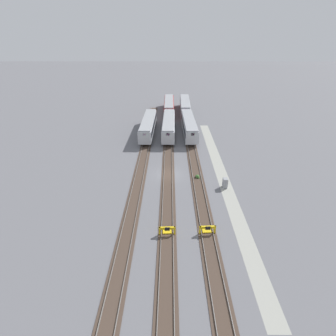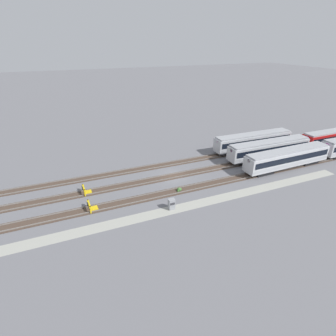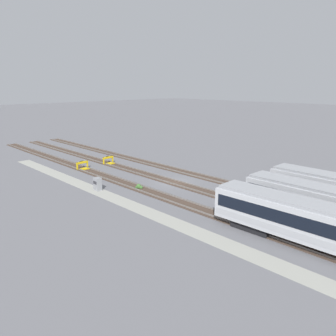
# 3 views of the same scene
# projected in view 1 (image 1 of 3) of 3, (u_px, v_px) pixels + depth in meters

# --- Properties ---
(ground_plane) EXTENTS (400.00, 400.00, 0.00)m
(ground_plane) POSITION_uv_depth(u_px,v_px,m) (168.00, 175.00, 45.29)
(ground_plane) COLOR slate
(service_walkway) EXTENTS (54.00, 2.00, 0.01)m
(service_walkway) POSITION_uv_depth(u_px,v_px,m) (222.00, 175.00, 45.23)
(service_walkway) COLOR #9E9E93
(service_walkway) RESTS_ON ground
(rail_track_nearest) EXTENTS (90.00, 2.23, 0.21)m
(rail_track_nearest) POSITION_uv_depth(u_px,v_px,m) (196.00, 174.00, 45.24)
(rail_track_nearest) COLOR #47382D
(rail_track_nearest) RESTS_ON ground
(rail_track_near_inner) EXTENTS (90.00, 2.24, 0.21)m
(rail_track_near_inner) POSITION_uv_depth(u_px,v_px,m) (168.00, 174.00, 45.27)
(rail_track_near_inner) COLOR #47382D
(rail_track_near_inner) RESTS_ON ground
(rail_track_middle) EXTENTS (90.00, 2.23, 0.21)m
(rail_track_middle) POSITION_uv_depth(u_px,v_px,m) (140.00, 174.00, 45.30)
(rail_track_middle) COLOR #47382D
(rail_track_middle) RESTS_ON ground
(subway_car_front_row_leftmost) EXTENTS (18.05, 3.17, 3.70)m
(subway_car_front_row_leftmost) POSITION_uv_depth(u_px,v_px,m) (189.00, 125.00, 62.79)
(subway_car_front_row_leftmost) COLOR #B7BABF
(subway_car_front_row_leftmost) RESTS_ON ground
(subway_car_front_row_left_inner) EXTENTS (18.05, 3.16, 3.70)m
(subway_car_front_row_left_inner) POSITION_uv_depth(u_px,v_px,m) (148.00, 125.00, 62.85)
(subway_car_front_row_left_inner) COLOR #B7BABF
(subway_car_front_row_left_inner) RESTS_ON ground
(subway_car_front_row_centre) EXTENTS (18.04, 3.09, 3.70)m
(subway_car_front_row_centre) POSITION_uv_depth(u_px,v_px,m) (169.00, 125.00, 62.82)
(subway_car_front_row_centre) COLOR #B7BABF
(subway_car_front_row_centre) RESTS_ON ground
(subway_car_front_row_right_inner) EXTENTS (18.06, 3.23, 3.70)m
(subway_car_front_row_right_inner) POSITION_uv_depth(u_px,v_px,m) (185.00, 106.00, 79.79)
(subway_car_front_row_right_inner) COLOR #B7BABF
(subway_car_front_row_right_inner) RESTS_ON ground
(subway_car_front_row_rightmost) EXTENTS (18.00, 2.84, 3.70)m
(subway_car_front_row_rightmost) POSITION_uv_depth(u_px,v_px,m) (169.00, 106.00, 79.66)
(subway_car_front_row_rightmost) COLOR #B71414
(subway_car_front_row_rightmost) RESTS_ON ground
(bumper_stop_nearest_track) EXTENTS (1.38, 2.01, 1.22)m
(bumper_stop_nearest_track) POSITION_uv_depth(u_px,v_px,m) (207.00, 229.00, 31.96)
(bumper_stop_nearest_track) COLOR gold
(bumper_stop_nearest_track) RESTS_ON ground
(bumper_stop_near_inner_track) EXTENTS (1.37, 2.01, 1.22)m
(bumper_stop_near_inner_track) POSITION_uv_depth(u_px,v_px,m) (167.00, 230.00, 31.82)
(bumper_stop_near_inner_track) COLOR gold
(bumper_stop_near_inner_track) RESTS_ON ground
(electrical_cabinet) EXTENTS (0.90, 0.73, 1.60)m
(electrical_cabinet) POSITION_uv_depth(u_px,v_px,m) (225.00, 183.00, 41.16)
(electrical_cabinet) COLOR gray
(electrical_cabinet) RESTS_ON ground
(weed_clump) EXTENTS (0.92, 0.70, 0.64)m
(weed_clump) POSITION_uv_depth(u_px,v_px,m) (197.00, 177.00, 44.15)
(weed_clump) COLOR #427033
(weed_clump) RESTS_ON ground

